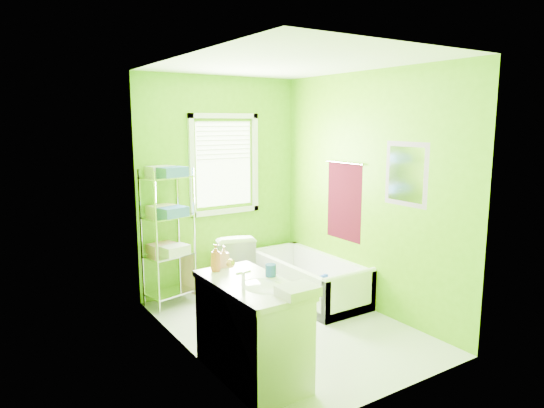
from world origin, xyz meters
TOP-DOWN VIEW (x-y plane):
  - ground at (0.00, 0.00)m, footprint 2.90×2.90m
  - room_envelope at (0.00, 0.00)m, footprint 2.14×2.94m
  - window at (0.05, 1.42)m, footprint 0.92×0.05m
  - door at (-1.04, -1.00)m, footprint 0.09×0.80m
  - right_wall_decor at (1.04, -0.02)m, footprint 0.04×1.48m
  - bathtub at (0.69, 0.55)m, footprint 0.71×1.53m
  - toilet at (-0.05, 1.11)m, footprint 0.64×0.87m
  - vanity at (-0.79, -0.63)m, footprint 0.55×1.10m
  - wire_shelf_unit at (-0.75, 1.24)m, footprint 0.58×0.47m

SIDE VIEW (x-z plane):
  - ground at x=0.00m, z-range 0.00..0.00m
  - bathtub at x=0.69m, z-range -0.09..0.40m
  - toilet at x=-0.05m, z-range 0.00..0.79m
  - vanity at x=-0.79m, z-range -0.09..0.95m
  - wire_shelf_unit at x=-0.75m, z-range 0.17..1.75m
  - door at x=-1.04m, z-range 0.00..2.00m
  - right_wall_decor at x=1.04m, z-range 0.74..1.91m
  - room_envelope at x=0.00m, z-range 0.24..2.86m
  - window at x=0.05m, z-range 1.00..2.22m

